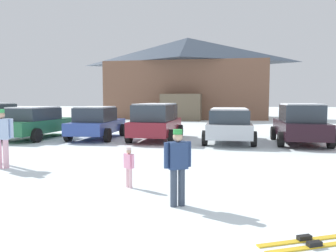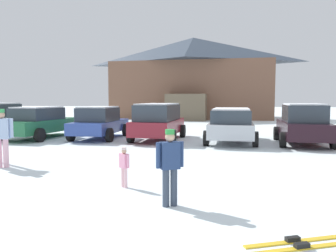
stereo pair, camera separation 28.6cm
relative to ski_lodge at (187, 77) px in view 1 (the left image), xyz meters
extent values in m
cube|color=brown|center=(0.00, 0.07, -1.40)|extent=(15.78, 8.54, 5.59)
pyramid|color=#354151|center=(0.00, 0.07, 2.74)|extent=(16.40, 9.15, 2.69)
cube|color=brown|center=(-0.14, -4.88, -3.00)|extent=(3.65, 1.90, 2.40)
cylinder|color=black|center=(-7.79, -17.77, -3.88)|extent=(0.27, 0.66, 0.64)
cube|color=#246840|center=(-5.76, -19.31, -3.57)|extent=(2.15, 4.79, 0.61)
cube|color=#2D3842|center=(-5.78, -19.55, -2.98)|extent=(1.75, 2.54, 0.58)
cube|color=white|center=(-5.78, -19.55, -2.66)|extent=(1.64, 2.41, 0.06)
cylinder|color=black|center=(-6.60, -17.80, -3.88)|extent=(0.27, 0.66, 0.64)
cylinder|color=black|center=(-4.69, -17.95, -3.88)|extent=(0.27, 0.66, 0.64)
cylinder|color=black|center=(-6.83, -20.68, -3.88)|extent=(0.27, 0.66, 0.64)
cylinder|color=black|center=(-4.93, -20.83, -3.88)|extent=(0.27, 0.66, 0.64)
cube|color=#2F4797|center=(-2.76, -19.02, -3.60)|extent=(1.75, 4.08, 0.56)
cube|color=#2D3842|center=(-2.76, -19.22, -3.00)|extent=(1.53, 2.12, 0.65)
cube|color=white|center=(-2.76, -19.22, -2.64)|extent=(1.43, 2.02, 0.06)
cylinder|color=black|center=(-3.70, -17.77, -3.88)|extent=(0.22, 0.64, 0.64)
cylinder|color=black|center=(-1.84, -17.76, -3.88)|extent=(0.22, 0.64, 0.64)
cylinder|color=black|center=(-3.69, -20.29, -3.88)|extent=(0.22, 0.64, 0.64)
cylinder|color=black|center=(-1.82, -20.28, -3.88)|extent=(0.22, 0.64, 0.64)
cube|color=maroon|center=(0.21, -19.10, -3.56)|extent=(1.93, 4.31, 0.64)
cube|color=#2D3842|center=(0.21, -19.19, -2.88)|extent=(1.68, 3.29, 0.72)
cube|color=white|center=(0.21, -19.19, -2.49)|extent=(1.57, 3.12, 0.06)
cylinder|color=black|center=(-0.69, -17.75, -3.88)|extent=(0.24, 0.65, 0.64)
cylinder|color=black|center=(1.21, -17.82, -3.88)|extent=(0.24, 0.65, 0.64)
cylinder|color=black|center=(-0.79, -20.38, -3.88)|extent=(0.24, 0.65, 0.64)
cylinder|color=black|center=(1.11, -20.45, -3.88)|extent=(0.24, 0.65, 0.64)
cube|color=#B2B8C0|center=(3.60, -19.40, -3.58)|extent=(1.99, 4.31, 0.60)
cube|color=#2D3842|center=(3.60, -19.48, -3.00)|extent=(1.73, 3.28, 0.55)
cube|color=white|center=(3.60, -19.48, -2.69)|extent=(1.62, 3.12, 0.06)
cylinder|color=black|center=(2.65, -18.05, -3.88)|extent=(0.24, 0.65, 0.64)
cylinder|color=black|center=(4.64, -18.11, -3.88)|extent=(0.24, 0.65, 0.64)
cylinder|color=black|center=(2.56, -20.68, -3.88)|extent=(0.24, 0.65, 0.64)
cylinder|color=black|center=(4.56, -20.74, -3.88)|extent=(0.24, 0.65, 0.64)
cube|color=black|center=(6.64, -19.49, -3.55)|extent=(1.95, 4.19, 0.66)
cube|color=#2D3842|center=(6.62, -19.69, -2.86)|extent=(1.65, 2.21, 0.72)
cube|color=white|center=(6.62, -19.69, -2.47)|extent=(1.54, 2.10, 0.06)
cylinder|color=black|center=(5.75, -18.17, -3.88)|extent=(0.25, 0.65, 0.64)
cylinder|color=black|center=(7.64, -18.26, -3.88)|extent=(0.25, 0.65, 0.64)
cylinder|color=black|center=(5.63, -20.71, -3.88)|extent=(0.25, 0.65, 0.64)
cylinder|color=black|center=(7.52, -20.80, -3.88)|extent=(0.25, 0.65, 0.64)
cylinder|color=#EAB2C4|center=(-2.82, -26.03, -3.79)|extent=(0.15, 0.15, 0.82)
cube|color=#A5BBE3|center=(-2.91, -26.06, -3.09)|extent=(0.46, 0.38, 0.58)
cylinder|color=#A5BBE3|center=(-2.67, -25.96, -3.07)|extent=(0.11, 0.11, 0.55)
sphere|color=tan|center=(-2.91, -26.06, -2.69)|extent=(0.21, 0.21, 0.21)
cylinder|color=green|center=(-2.91, -26.06, -2.58)|extent=(0.20, 0.20, 0.10)
cylinder|color=beige|center=(1.18, -27.53, -3.98)|extent=(0.08, 0.08, 0.44)
cylinder|color=beige|center=(1.11, -27.47, -3.98)|extent=(0.08, 0.08, 0.44)
cube|color=pink|center=(1.15, -27.50, -3.60)|extent=(0.25, 0.23, 0.31)
cylinder|color=pink|center=(1.26, -27.58, -3.60)|extent=(0.06, 0.06, 0.29)
cylinder|color=pink|center=(1.04, -27.42, -3.60)|extent=(0.06, 0.06, 0.29)
sphere|color=tan|center=(1.15, -27.50, -3.39)|extent=(0.11, 0.11, 0.11)
cylinder|color=beige|center=(1.15, -27.50, -3.33)|extent=(0.11, 0.11, 0.05)
cylinder|color=#354052|center=(2.42, -28.55, -3.85)|extent=(0.13, 0.13, 0.69)
cylinder|color=#354052|center=(2.28, -28.62, -3.85)|extent=(0.13, 0.13, 0.69)
cube|color=navy|center=(2.35, -28.58, -3.26)|extent=(0.39, 0.34, 0.49)
cylinder|color=navy|center=(2.54, -28.48, -3.25)|extent=(0.09, 0.09, 0.46)
cylinder|color=navy|center=(2.16, -28.68, -3.25)|extent=(0.09, 0.09, 0.46)
sphere|color=tan|center=(2.35, -28.58, -2.93)|extent=(0.18, 0.18, 0.18)
cylinder|color=green|center=(2.35, -28.58, -2.83)|extent=(0.17, 0.17, 0.08)
cube|color=gold|center=(4.29, -29.78, -4.19)|extent=(1.44, 0.69, 0.02)
cube|color=black|center=(4.25, -29.80, -4.15)|extent=(0.22, 0.15, 0.06)
cube|color=gold|center=(4.37, -29.96, -4.19)|extent=(1.44, 0.69, 0.02)
cube|color=black|center=(4.33, -29.98, -4.15)|extent=(0.22, 0.15, 0.06)
camera|label=1|loc=(3.03, -34.38, -2.25)|focal=35.00mm
camera|label=2|loc=(3.31, -34.33, -2.25)|focal=35.00mm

